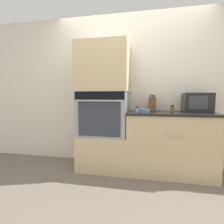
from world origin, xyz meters
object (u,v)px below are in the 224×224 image
(wall_oven, at_px, (104,113))
(bowl, at_px, (145,111))
(knife_block, at_px, (152,104))
(condiment_jar_far, at_px, (172,109))
(condiment_jar_near, at_px, (137,109))
(microwave, at_px, (197,102))
(condiment_jar_mid, at_px, (138,107))

(wall_oven, bearing_deg, bowl, -12.53)
(knife_block, distance_m, condiment_jar_far, 0.32)
(bowl, distance_m, condiment_jar_near, 0.16)
(wall_oven, bearing_deg, condiment_jar_near, -2.55)
(wall_oven, bearing_deg, microwave, 5.43)
(microwave, bearing_deg, wall_oven, -174.57)
(knife_block, bearing_deg, bowl, -109.11)
(wall_oven, height_order, bowl, wall_oven)
(wall_oven, distance_m, knife_block, 0.77)
(condiment_jar_mid, bearing_deg, knife_block, 17.00)
(knife_block, height_order, bowl, knife_block)
(microwave, height_order, bowl, microwave)
(bowl, xyz_separation_m, condiment_jar_near, (-0.11, 0.12, 0.01))
(wall_oven, xyz_separation_m, condiment_jar_far, (1.02, 0.03, 0.09))
(microwave, xyz_separation_m, condiment_jar_near, (-0.86, -0.15, -0.10))
(bowl, relative_size, condiment_jar_mid, 1.37)
(microwave, xyz_separation_m, condiment_jar_far, (-0.36, -0.10, -0.09))
(knife_block, distance_m, condiment_jar_mid, 0.23)
(microwave, distance_m, condiment_jar_far, 0.39)
(wall_oven, distance_m, bowl, 0.64)
(bowl, xyz_separation_m, condiment_jar_mid, (-0.10, 0.25, 0.03))
(knife_block, xyz_separation_m, condiment_jar_near, (-0.22, -0.20, -0.07))
(condiment_jar_mid, bearing_deg, bowl, -68.01)
(bowl, distance_m, condiment_jar_far, 0.43)
(wall_oven, xyz_separation_m, knife_block, (0.73, 0.18, 0.15))
(microwave, relative_size, condiment_jar_near, 5.30)
(knife_block, bearing_deg, condiment_jar_near, -137.71)
(condiment_jar_far, bearing_deg, condiment_jar_mid, 170.24)
(wall_oven, relative_size, condiment_jar_far, 7.32)
(condiment_jar_far, bearing_deg, condiment_jar_near, -174.17)
(bowl, relative_size, condiment_jar_far, 1.56)
(microwave, relative_size, condiment_jar_far, 3.89)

